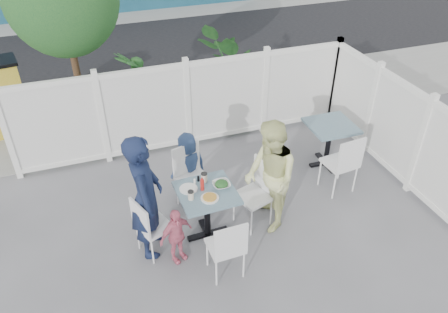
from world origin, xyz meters
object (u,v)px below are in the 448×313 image
object	(u,v)px
main_table	(207,202)
toddler	(176,236)
chair_right	(258,189)
chair_left	(149,224)
man	(146,197)
chair_back	(191,172)
spare_table	(330,134)
woman	(270,177)
chair_near	(228,245)
boy	(188,166)
utility_cabinet	(3,99)

from	to	relation	value
main_table	toddler	world-z (taller)	toddler
main_table	chair_right	distance (m)	0.77
chair_left	man	xyz separation A→B (m)	(0.02, 0.10, 0.36)
toddler	chair_back	bearing A→B (deg)	41.29
spare_table	woman	xyz separation A→B (m)	(-1.55, -1.00, 0.22)
chair_near	woman	xyz separation A→B (m)	(0.86, 0.72, 0.29)
man	main_table	bearing A→B (deg)	-80.34
main_table	chair_left	world-z (taller)	chair_left
chair_left	chair_near	world-z (taller)	chair_near
spare_table	man	xyz separation A→B (m)	(-3.21, -0.92, 0.28)
main_table	boy	distance (m)	0.94
man	chair_left	bearing A→B (deg)	-179.73
chair_left	chair_near	size ratio (longest dim) A/B	0.97
chair_right	chair_back	xyz separation A→B (m)	(-0.77, 0.68, -0.00)
chair_left	boy	size ratio (longest dim) A/B	0.82
man	utility_cabinet	bearing A→B (deg)	38.38
main_table	chair_near	bearing A→B (deg)	-88.73
utility_cabinet	toddler	distance (m)	4.73
chair_back	chair_left	bearing A→B (deg)	28.82
chair_back	main_table	bearing A→B (deg)	74.03
spare_table	toddler	bearing A→B (deg)	-157.07
chair_back	chair_near	size ratio (longest dim) A/B	1.07
chair_back	woman	size ratio (longest dim) A/B	0.60
main_table	chair_left	bearing A→B (deg)	-175.63
utility_cabinet	woman	size ratio (longest dim) A/B	0.83
main_table	chair_near	distance (m)	0.77
spare_table	chair_back	bearing A→B (deg)	-174.99
chair_near	chair_right	bearing A→B (deg)	46.42
woman	boy	bearing A→B (deg)	-134.43
chair_right	chair_near	bearing A→B (deg)	120.30
spare_table	chair_right	world-z (taller)	chair_right
spare_table	chair_left	size ratio (longest dim) A/B	0.87
chair_left	woman	size ratio (longest dim) A/B	0.54
utility_cabinet	spare_table	xyz separation A→B (m)	(5.12, -2.95, -0.08)
spare_table	chair_right	size ratio (longest dim) A/B	0.79
utility_cabinet	chair_left	world-z (taller)	utility_cabinet
chair_near	toddler	size ratio (longest dim) A/B	1.11
utility_cabinet	chair_back	distance (m)	4.14
chair_back	boy	distance (m)	0.20
utility_cabinet	chair_near	xyz separation A→B (m)	(2.70, -4.67, -0.15)
boy	toddler	size ratio (longest dim) A/B	1.32
utility_cabinet	man	world-z (taller)	man
utility_cabinet	main_table	distance (m)	4.74
chair_right	boy	world-z (taller)	boy
spare_table	chair_left	xyz separation A→B (m)	(-3.23, -1.02, -0.08)
chair_right	toddler	bearing A→B (deg)	87.68
chair_near	boy	size ratio (longest dim) A/B	0.84
chair_right	chair_back	distance (m)	1.03
spare_table	toddler	world-z (taller)	toddler
chair_left	boy	bearing A→B (deg)	119.92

